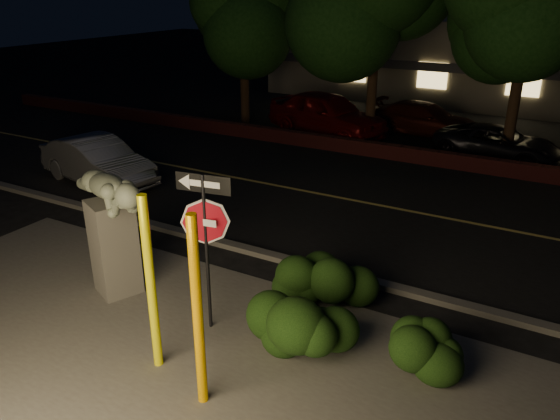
% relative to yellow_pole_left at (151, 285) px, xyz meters
% --- Properties ---
extents(ground, '(90.00, 90.00, 0.00)m').
position_rel_yellow_pole_left_xyz_m(ground, '(0.59, 11.09, -1.44)').
color(ground, black).
rests_on(ground, ground).
extents(patio, '(14.00, 6.00, 0.02)m').
position_rel_yellow_pole_left_xyz_m(patio, '(0.59, 0.09, -1.43)').
color(patio, '#4C4944').
rests_on(patio, ground).
extents(road, '(80.00, 8.00, 0.01)m').
position_rel_yellow_pole_left_xyz_m(road, '(0.59, 8.09, -1.43)').
color(road, black).
rests_on(road, ground).
extents(lane_marking, '(80.00, 0.12, 0.00)m').
position_rel_yellow_pole_left_xyz_m(lane_marking, '(0.59, 8.09, -1.42)').
color(lane_marking, tan).
rests_on(lane_marking, road).
extents(curb, '(80.00, 0.25, 0.12)m').
position_rel_yellow_pole_left_xyz_m(curb, '(0.59, 3.99, -1.38)').
color(curb, '#4C4944').
rests_on(curb, ground).
extents(brick_wall, '(40.00, 0.35, 0.50)m').
position_rel_yellow_pole_left_xyz_m(brick_wall, '(0.59, 12.39, -1.19)').
color(brick_wall, '#4C1819').
rests_on(brick_wall, ground).
extents(parking_lot, '(40.00, 12.00, 0.01)m').
position_rel_yellow_pole_left_xyz_m(parking_lot, '(0.59, 18.09, -1.43)').
color(parking_lot, black).
rests_on(parking_lot, ground).
extents(building, '(22.00, 10.20, 4.00)m').
position_rel_yellow_pole_left_xyz_m(building, '(0.59, 26.08, 0.56)').
color(building, '#696454').
rests_on(building, ground).
extents(yellow_pole_left, '(0.14, 0.14, 2.88)m').
position_rel_yellow_pole_left_xyz_m(yellow_pole_left, '(0.00, 0.00, 0.00)').
color(yellow_pole_left, '#FFF50C').
rests_on(yellow_pole_left, ground).
extents(yellow_pole_right, '(0.15, 0.15, 2.93)m').
position_rel_yellow_pole_left_xyz_m(yellow_pole_right, '(1.10, -0.31, 0.03)').
color(yellow_pole_right, '#F2A800').
rests_on(yellow_pole_right, ground).
extents(signpost, '(0.95, 0.19, 2.82)m').
position_rel_yellow_pole_left_xyz_m(signpost, '(0.11, 1.24, 0.57)').
color(signpost, black).
rests_on(signpost, ground).
extents(sculpture, '(2.29, 1.47, 2.52)m').
position_rel_yellow_pole_left_xyz_m(sculpture, '(-2.13, 1.33, 0.12)').
color(sculpture, '#4C4944').
rests_on(sculpture, ground).
extents(hedge_center, '(2.36, 1.60, 1.12)m').
position_rel_yellow_pole_left_xyz_m(hedge_center, '(1.56, 2.95, -0.88)').
color(hedge_center, black).
rests_on(hedge_center, ground).
extents(hedge_right, '(1.89, 1.05, 1.22)m').
position_rel_yellow_pole_left_xyz_m(hedge_right, '(1.89, 1.42, -0.83)').
color(hedge_right, black).
rests_on(hedge_right, ground).
extents(hedge_far_right, '(1.45, 1.08, 0.91)m').
position_rel_yellow_pole_left_xyz_m(hedge_far_right, '(3.56, 1.91, -0.98)').
color(hedge_far_right, black).
rests_on(hedge_far_right, ground).
extents(silver_sedan, '(4.35, 2.19, 1.37)m').
position_rel_yellow_pole_left_xyz_m(silver_sedan, '(-7.27, 5.71, -0.75)').
color(silver_sedan, '#ACACB0').
rests_on(silver_sedan, ground).
extents(parked_car_red, '(5.38, 3.29, 1.71)m').
position_rel_yellow_pole_left_xyz_m(parked_car_red, '(-3.68, 14.23, -0.58)').
color(parked_car_red, maroon).
rests_on(parked_car_red, ground).
extents(parked_car_darkred, '(4.48, 2.11, 1.27)m').
position_rel_yellow_pole_left_xyz_m(parked_car_darkred, '(-0.32, 16.17, -0.81)').
color(parked_car_darkred, '#3B110C').
rests_on(parked_car_darkred, ground).
extents(parked_car_dark, '(4.35, 2.43, 1.15)m').
position_rel_yellow_pole_left_xyz_m(parked_car_dark, '(2.76, 14.09, -0.86)').
color(parked_car_dark, black).
rests_on(parked_car_dark, ground).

